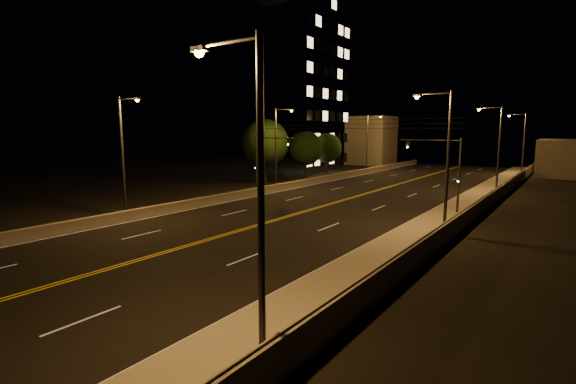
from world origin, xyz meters
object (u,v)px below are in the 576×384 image
Objects in this scene: streetlight_4 at (124,149)px; traffic_signal_right at (447,167)px; streetlight_0 at (253,184)px; tree_2 at (327,148)px; streetlight_6 at (369,139)px; streetlight_1 at (444,153)px; streetlight_3 at (522,140)px; streetlight_2 at (497,144)px; streetlight_5 at (278,143)px; building_tower at (271,87)px; tree_0 at (265,143)px; tree_1 at (306,148)px; traffic_signal_left at (263,158)px.

traffic_signal_right is at bearing 38.30° from streetlight_4.
tree_2 is at bearing 117.60° from streetlight_0.
traffic_signal_right is at bearing 93.31° from streetlight_0.
streetlight_1 is at bearing -59.36° from streetlight_6.
streetlight_4 is (-21.45, -51.71, 0.00)m from streetlight_3.
streetlight_5 is (-21.45, -9.38, 0.00)m from streetlight_2.
building_tower is at bearing 139.73° from streetlight_1.
tree_0 is (-26.21, 14.76, -0.17)m from streetlight_1.
tree_1 is 7.10m from tree_2.
building_tower is at bearing 113.03° from streetlight_4.
traffic_signal_left is at bearing -72.35° from tree_1.
traffic_signal_right is (-1.51, -13.45, -1.44)m from streetlight_2.
streetlight_1 is 40.28m from tree_2.
traffic_signal_left is at bearing -87.82° from streetlight_6.
streetlight_0 is 1.00× the size of streetlight_3.
streetlight_0 reaches higher than tree_1.
tree_0 is (-26.21, -28.13, -0.17)m from streetlight_3.
streetlight_2 reaches higher than traffic_signal_left.
streetlight_3 reaches higher than tree_1.
streetlight_4 is 39.78m from tree_2.
streetlight_0 is 1.50× the size of traffic_signal_right.
traffic_signal_left is at bearing -74.72° from streetlight_5.
traffic_signal_left is (-20.34, -35.97, -1.44)m from streetlight_3.
streetlight_0 is at bearing -52.15° from traffic_signal_left.
traffic_signal_right is at bearing -92.41° from streetlight_3.
streetlight_5 is (-21.45, 30.25, 0.00)m from streetlight_0.
building_tower is (-17.93, 42.20, 9.18)m from streetlight_4.
streetlight_0 and streetlight_4 have the same top height.
streetlight_6 is 1.50× the size of traffic_signal_left.
streetlight_0 is at bearing -25.92° from streetlight_4.
streetlight_0 is 1.00× the size of streetlight_4.
traffic_signal_right is (-1.51, -35.97, -1.44)m from streetlight_3.
streetlight_0 and streetlight_2 have the same top height.
traffic_signal_right is at bearing -44.00° from tree_2.
traffic_signal_left is at bearing 85.96° from streetlight_4.
building_tower reaches higher than traffic_signal_left.
tree_0 is at bearing 162.39° from traffic_signal_right.
traffic_signal_left is 0.93× the size of tree_1.
traffic_signal_left is 0.21× the size of building_tower.
streetlight_5 is 1.46× the size of tree_2.
streetlight_2 is at bearing 53.69° from streetlight_4.
streetlight_5 is at bearing 90.00° from streetlight_4.
streetlight_0 is at bearing -90.00° from streetlight_1.
streetlight_2 is 1.00× the size of streetlight_3.
streetlight_5 is (0.00, 19.82, 0.00)m from streetlight_4.
streetlight_6 reaches higher than traffic_signal_right.
streetlight_0 is 1.39× the size of tree_1.
streetlight_6 is at bearing 92.18° from traffic_signal_left.
building_tower reaches higher than streetlight_0.
streetlight_6 is (0.00, 25.23, 0.00)m from streetlight_5.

